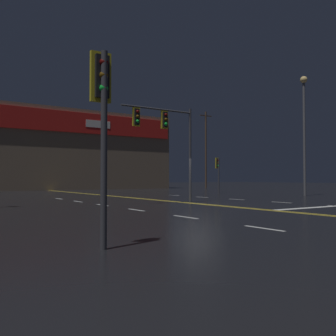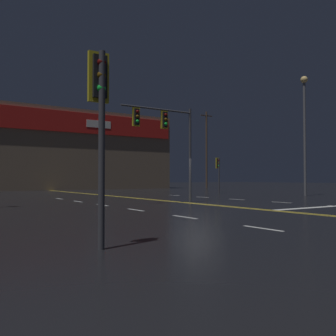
# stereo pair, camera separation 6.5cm
# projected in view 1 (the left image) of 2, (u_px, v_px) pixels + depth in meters

# --- Properties ---
(ground_plane) EXTENTS (200.00, 200.00, 0.00)m
(ground_plane) POSITION_uv_depth(u_px,v_px,m) (197.00, 204.00, 20.22)
(ground_plane) COLOR black
(road_markings) EXTENTS (13.97, 60.00, 0.01)m
(road_markings) POSITION_uv_depth(u_px,v_px,m) (220.00, 204.00, 19.91)
(road_markings) COLOR gold
(road_markings) RESTS_ON ground
(traffic_signal_median) EXTENTS (4.48, 0.36, 5.38)m
(traffic_signal_median) POSITION_uv_depth(u_px,v_px,m) (164.00, 128.00, 20.49)
(traffic_signal_median) COLOR #38383D
(traffic_signal_median) RESTS_ON ground
(traffic_signal_corner_northeast) EXTENTS (0.42, 0.36, 3.30)m
(traffic_signal_corner_northeast) POSITION_uv_depth(u_px,v_px,m) (218.00, 167.00, 34.62)
(traffic_signal_corner_northeast) COLOR #38383D
(traffic_signal_corner_northeast) RESTS_ON ground
(traffic_signal_corner_southwest) EXTENTS (0.42, 0.36, 3.84)m
(traffic_signal_corner_southwest) POSITION_uv_depth(u_px,v_px,m) (102.00, 103.00, 7.27)
(traffic_signal_corner_southwest) COLOR #38383D
(traffic_signal_corner_southwest) RESTS_ON ground
(streetlight_near_right) EXTENTS (0.56, 0.56, 9.55)m
(streetlight_near_right) POSITION_uv_depth(u_px,v_px,m) (304.00, 119.00, 29.78)
(streetlight_near_right) COLOR #59595E
(streetlight_near_right) RESTS_ON ground
(building_backdrop) EXTENTS (32.89, 10.23, 9.84)m
(building_backdrop) POSITION_uv_depth(u_px,v_px,m) (39.00, 150.00, 47.34)
(building_backdrop) COLOR #7A6651
(building_backdrop) RESTS_ON ground
(utility_pole_row) EXTENTS (48.32, 0.26, 12.32)m
(utility_pole_row) POSITION_uv_depth(u_px,v_px,m) (45.00, 137.00, 43.03)
(utility_pole_row) COLOR #4C3828
(utility_pole_row) RESTS_ON ground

